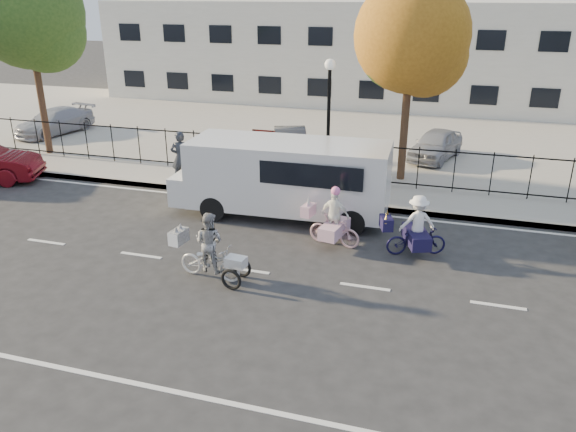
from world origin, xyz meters
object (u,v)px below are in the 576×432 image
(unicorn_bike, at_px, (334,224))
(lot_car_a, at_px, (55,121))
(zebra_trike, at_px, (210,253))
(pedestrian, at_px, (181,158))
(lot_car_c, at_px, (290,144))
(lot_car_d, at_px, (436,145))
(white_van, at_px, (285,176))
(bull_bike, at_px, (416,231))
(lamppost, at_px, (329,101))

(unicorn_bike, bearing_deg, lot_car_a, 72.64)
(zebra_trike, height_order, pedestrian, pedestrian)
(zebra_trike, bearing_deg, lot_car_c, 12.18)
(pedestrian, height_order, lot_car_d, pedestrian)
(unicorn_bike, xyz_separation_m, white_van, (-1.92, 1.76, 0.66))
(unicorn_bike, xyz_separation_m, bull_bike, (2.21, 0.05, 0.03))
(white_van, bearing_deg, lamppost, 74.94)
(bull_bike, distance_m, lot_car_a, 19.58)
(pedestrian, relative_size, lot_car_a, 0.47)
(bull_bike, relative_size, lot_car_d, 0.52)
(bull_bike, bearing_deg, lamppost, 17.39)
(bull_bike, bearing_deg, lot_car_d, -19.65)
(zebra_trike, height_order, unicorn_bike, unicorn_bike)
(lamppost, xyz_separation_m, pedestrian, (-4.96, -1.40, -2.02))
(lamppost, bearing_deg, pedestrian, -164.25)
(lot_car_d, bearing_deg, lot_car_a, -161.41)
(lot_car_d, bearing_deg, lamppost, -111.98)
(zebra_trike, distance_m, lot_car_d, 12.75)
(lamppost, height_order, bull_bike, lamppost)
(zebra_trike, relative_size, lot_car_d, 0.57)
(pedestrian, distance_m, lot_car_c, 5.06)
(lamppost, relative_size, pedestrian, 2.29)
(zebra_trike, distance_m, white_van, 4.57)
(white_van, bearing_deg, lot_car_a, 151.77)
(bull_bike, relative_size, white_van, 0.28)
(unicorn_bike, xyz_separation_m, lot_car_d, (2.25, 9.11, 0.12))
(bull_bike, xyz_separation_m, pedestrian, (-8.42, 3.23, 0.43))
(unicorn_bike, height_order, bull_bike, unicorn_bike)
(lamppost, xyz_separation_m, lot_car_a, (-14.25, 3.73, -2.37))
(unicorn_bike, distance_m, bull_bike, 2.21)
(bull_bike, distance_m, white_van, 4.51)
(lot_car_a, height_order, lot_car_d, lot_car_d)
(zebra_trike, xyz_separation_m, pedestrian, (-3.76, 6.01, 0.44))
(bull_bike, height_order, lot_car_c, bull_bike)
(lamppost, xyz_separation_m, zebra_trike, (-1.20, -7.41, -2.45))
(lot_car_d, bearing_deg, unicorn_bike, -87.55)
(lamppost, height_order, white_van, lamppost)
(white_van, xyz_separation_m, pedestrian, (-4.30, 1.51, -0.20))
(lot_car_a, bearing_deg, lot_car_c, 7.25)
(unicorn_bike, distance_m, lot_car_a, 17.64)
(lot_car_d, bearing_deg, lot_car_c, -147.81)
(zebra_trike, xyz_separation_m, white_van, (0.53, 4.50, 0.64))
(white_van, relative_size, lot_car_c, 1.82)
(unicorn_bike, height_order, pedestrian, pedestrian)
(lamppost, height_order, lot_car_d, lamppost)
(lamppost, xyz_separation_m, lot_car_c, (-2.19, 2.82, -2.36))
(lamppost, bearing_deg, lot_car_a, 165.31)
(white_van, distance_m, pedestrian, 4.56)
(white_van, height_order, lot_car_d, white_van)
(lamppost, bearing_deg, lot_car_c, 127.90)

